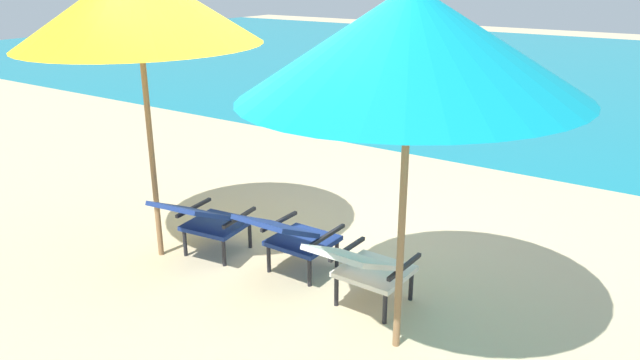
{
  "coord_description": "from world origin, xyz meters",
  "views": [
    {
      "loc": [
        2.87,
        -3.91,
        2.53
      ],
      "look_at": [
        0.0,
        0.25,
        0.75
      ],
      "focal_mm": 33.73,
      "sensor_mm": 36.0,
      "label": 1
    }
  ],
  "objects_px": {
    "lounge_chair_center": "(291,235)",
    "lounge_chair_right": "(363,266)",
    "lounge_chair_left": "(205,219)",
    "swim_buoy": "(508,93)",
    "beach_umbrella_left": "(137,4)",
    "beach_umbrella_right": "(411,43)"
  },
  "relations": [
    {
      "from": "swim_buoy",
      "to": "beach_umbrella_right",
      "type": "xyz_separation_m",
      "value": [
        2.15,
        -9.02,
        2.02
      ]
    },
    {
      "from": "lounge_chair_left",
      "to": "lounge_chair_center",
      "type": "height_order",
      "value": "same"
    },
    {
      "from": "lounge_chair_center",
      "to": "lounge_chair_right",
      "type": "distance_m",
      "value": 0.81
    },
    {
      "from": "swim_buoy",
      "to": "beach_umbrella_left",
      "type": "relative_size",
      "value": 0.6
    },
    {
      "from": "lounge_chair_center",
      "to": "lounge_chair_right",
      "type": "bearing_deg",
      "value": -9.68
    },
    {
      "from": "swim_buoy",
      "to": "lounge_chair_left",
      "type": "distance_m",
      "value": 8.81
    },
    {
      "from": "swim_buoy",
      "to": "lounge_chair_center",
      "type": "relative_size",
      "value": 1.83
    },
    {
      "from": "swim_buoy",
      "to": "beach_umbrella_left",
      "type": "xyz_separation_m",
      "value": [
        -0.34,
        -8.98,
        2.16
      ]
    },
    {
      "from": "beach_umbrella_right",
      "to": "lounge_chair_center",
      "type": "bearing_deg",
      "value": 162.93
    },
    {
      "from": "swim_buoy",
      "to": "lounge_chair_right",
      "type": "bearing_deg",
      "value": -78.83
    },
    {
      "from": "lounge_chair_right",
      "to": "beach_umbrella_right",
      "type": "xyz_separation_m",
      "value": [
        0.42,
        -0.24,
        1.71
      ]
    },
    {
      "from": "lounge_chair_right",
      "to": "beach_umbrella_right",
      "type": "bearing_deg",
      "value": -29.45
    },
    {
      "from": "lounge_chair_right",
      "to": "lounge_chair_center",
      "type": "bearing_deg",
      "value": 170.32
    },
    {
      "from": "lounge_chair_left",
      "to": "lounge_chair_center",
      "type": "bearing_deg",
      "value": 11.05
    },
    {
      "from": "lounge_chair_center",
      "to": "beach_umbrella_left",
      "type": "xyz_separation_m",
      "value": [
        -1.27,
        -0.34,
        1.85
      ]
    },
    {
      "from": "swim_buoy",
      "to": "beach_umbrella_right",
      "type": "distance_m",
      "value": 9.49
    },
    {
      "from": "lounge_chair_center",
      "to": "beach_umbrella_right",
      "type": "bearing_deg",
      "value": -17.07
    },
    {
      "from": "lounge_chair_right",
      "to": "beach_umbrella_left",
      "type": "xyz_separation_m",
      "value": [
        -2.07,
        -0.21,
        1.85
      ]
    },
    {
      "from": "swim_buoy",
      "to": "lounge_chair_left",
      "type": "bearing_deg",
      "value": -89.42
    },
    {
      "from": "lounge_chair_left",
      "to": "swim_buoy",
      "type": "bearing_deg",
      "value": 90.58
    },
    {
      "from": "lounge_chair_left",
      "to": "lounge_chair_center",
      "type": "xyz_separation_m",
      "value": [
        0.85,
        0.17,
        0.0
      ]
    },
    {
      "from": "lounge_chair_center",
      "to": "beach_umbrella_left",
      "type": "height_order",
      "value": "beach_umbrella_left"
    }
  ]
}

